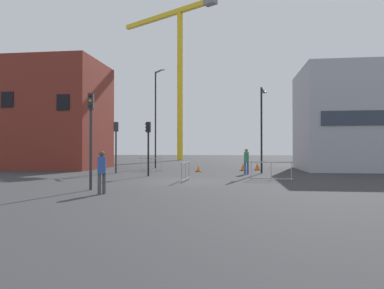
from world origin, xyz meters
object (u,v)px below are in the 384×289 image
(streetlamp_short, at_px, (262,122))
(traffic_cone_by_barrier, at_px, (198,169))
(traffic_cone_striped, at_px, (257,167))
(traffic_cone_on_verge, at_px, (243,167))
(traffic_light_corner, at_px, (116,139))
(pedestrian_waiting, at_px, (102,169))
(traffic_light_island, at_px, (148,139))
(pedestrian_walking, at_px, (246,159))
(streetlamp_tall, at_px, (156,112))
(traffic_light_near, at_px, (91,125))
(construction_crane, at_px, (178,58))

(streetlamp_short, relative_size, traffic_cone_by_barrier, 12.95)
(traffic_cone_striped, height_order, traffic_cone_on_verge, traffic_cone_striped)
(traffic_light_corner, relative_size, pedestrian_waiting, 2.19)
(streetlamp_short, bearing_deg, traffic_light_island, -153.01)
(pedestrian_walking, bearing_deg, streetlamp_tall, 141.16)
(traffic_cone_on_verge, bearing_deg, traffic_light_corner, -154.69)
(traffic_light_near, xyz_separation_m, traffic_cone_by_barrier, (3.38, 12.88, -2.64))
(traffic_light_island, height_order, traffic_cone_striped, traffic_light_island)
(streetlamp_tall, bearing_deg, traffic_light_near, -86.62)
(pedestrian_walking, bearing_deg, traffic_cone_striped, 78.25)
(streetlamp_short, bearing_deg, construction_crane, 111.86)
(construction_crane, height_order, traffic_light_near, construction_crane)
(streetlamp_tall, distance_m, traffic_light_island, 9.62)
(traffic_light_near, distance_m, pedestrian_waiting, 2.48)
(pedestrian_walking, height_order, traffic_cone_by_barrier, pedestrian_walking)
(traffic_cone_on_verge, bearing_deg, streetlamp_tall, 164.09)
(traffic_light_corner, bearing_deg, streetlamp_short, 8.44)
(traffic_cone_on_verge, bearing_deg, streetlamp_short, -64.58)
(traffic_light_near, height_order, pedestrian_walking, traffic_light_near)
(traffic_light_near, xyz_separation_m, pedestrian_waiting, (1.02, -1.29, -1.85))
(construction_crane, bearing_deg, traffic_cone_by_barrier, -76.92)
(traffic_cone_on_verge, bearing_deg, construction_crane, 111.44)
(pedestrian_walking, distance_m, traffic_cone_striped, 5.20)
(traffic_light_corner, distance_m, pedestrian_waiting, 12.28)
(traffic_light_corner, bearing_deg, traffic_cone_by_barrier, 23.13)
(traffic_light_near, relative_size, traffic_light_island, 1.19)
(pedestrian_walking, height_order, pedestrian_waiting, pedestrian_walking)
(pedestrian_walking, relative_size, traffic_cone_by_barrier, 3.70)
(construction_crane, height_order, pedestrian_waiting, construction_crane)
(streetlamp_tall, bearing_deg, traffic_light_corner, -102.55)
(traffic_light_near, relative_size, pedestrian_walking, 2.35)
(streetlamp_tall, xyz_separation_m, traffic_light_island, (1.56, -9.08, -2.76))
(streetlamp_short, height_order, traffic_cone_striped, streetlamp_short)
(pedestrian_waiting, xyz_separation_m, traffic_cone_by_barrier, (2.36, 14.17, -0.79))
(streetlamp_tall, bearing_deg, pedestrian_waiting, -83.69)
(traffic_light_near, xyz_separation_m, traffic_cone_striped, (8.15, 15.61, -2.58))
(traffic_light_near, height_order, traffic_cone_on_verge, traffic_light_near)
(traffic_light_near, distance_m, traffic_light_corner, 10.67)
(streetlamp_short, xyz_separation_m, pedestrian_waiting, (-7.28, -13.26, -2.85))
(streetlamp_tall, bearing_deg, traffic_cone_by_barrier, -43.87)
(streetlamp_short, height_order, traffic_cone_on_verge, streetlamp_short)
(pedestrian_waiting, bearing_deg, traffic_light_near, 128.51)
(traffic_light_island, xyz_separation_m, traffic_cone_on_verge, (6.39, 6.81, -2.17))
(streetlamp_short, relative_size, traffic_cone_striped, 10.41)
(construction_crane, xyz_separation_m, traffic_cone_by_barrier, (6.27, -26.98, -15.89))
(pedestrian_waiting, xyz_separation_m, traffic_cone_striped, (7.13, 16.89, -0.73))
(traffic_light_corner, distance_m, pedestrian_walking, 9.73)
(streetlamp_short, height_order, pedestrian_waiting, streetlamp_short)
(traffic_light_island, distance_m, pedestrian_walking, 7.16)
(traffic_light_near, bearing_deg, pedestrian_walking, 56.09)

